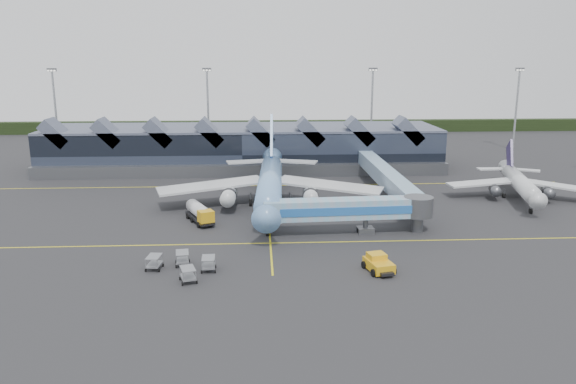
{
  "coord_description": "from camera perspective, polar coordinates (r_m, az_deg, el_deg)",
  "views": [
    {
      "loc": [
        -1.56,
        -82.5,
        25.37
      ],
      "look_at": [
        3.0,
        1.61,
        5.0
      ],
      "focal_mm": 35.0,
      "sensor_mm": 36.0,
      "label": 1
    }
  ],
  "objects": [
    {
      "name": "fuel_truck",
      "position": [
        89.26,
        -9.04,
        -1.99
      ],
      "size": [
        5.29,
        8.54,
        2.94
      ],
      "rotation": [
        0.0,
        0.0,
        0.42
      ],
      "color": "black",
      "rests_on": "ground"
    },
    {
      "name": "main_airliner",
      "position": [
        97.29,
        -1.83,
        1.09
      ],
      "size": [
        39.73,
        45.69,
        14.68
      ],
      "rotation": [
        0.0,
        0.0,
        -0.05
      ],
      "color": "#73AEE9",
      "rests_on": "ground"
    },
    {
      "name": "regional_jet",
      "position": [
        111.0,
        22.42,
        0.97
      ],
      "size": [
        25.26,
        28.07,
        9.72
      ],
      "rotation": [
        0.0,
        0.0,
        -0.24
      ],
      "color": "silver",
      "rests_on": "ground"
    },
    {
      "name": "taxi_stripes",
      "position": [
        95.92,
        -2.06,
        -1.75
      ],
      "size": [
        120.0,
        60.0,
        0.01
      ],
      "color": "yellow",
      "rests_on": "ground"
    },
    {
      "name": "jet_bridge",
      "position": [
        82.54,
        7.18,
        -1.76
      ],
      "size": [
        25.19,
        5.02,
        5.41
      ],
      "rotation": [
        0.0,
        0.0,
        0.06
      ],
      "color": "#7BB0CD",
      "rests_on": "ground"
    },
    {
      "name": "terminal",
      "position": [
        131.5,
        -4.61,
        4.59
      ],
      "size": [
        90.0,
        22.25,
        12.52
      ],
      "color": "black",
      "rests_on": "ground"
    },
    {
      "name": "tree_line_far",
      "position": [
        193.92,
        -2.64,
        6.66
      ],
      "size": [
        260.0,
        4.0,
        4.0
      ],
      "primitive_type": "cube",
      "color": "black",
      "rests_on": "ground"
    },
    {
      "name": "light_masts",
      "position": [
        147.6,
        5.77,
        8.52
      ],
      "size": [
        132.4,
        42.56,
        22.45
      ],
      "color": "#999DA1",
      "rests_on": "ground"
    },
    {
      "name": "baggage_carts",
      "position": [
        69.54,
        -10.59,
        -7.2
      ],
      "size": [
        8.45,
        8.18,
        1.7
      ],
      "rotation": [
        0.0,
        0.0,
        0.04
      ],
      "color": "gray",
      "rests_on": "ground"
    },
    {
      "name": "pushback_tug",
      "position": [
        69.38,
        9.19,
        -7.22
      ],
      "size": [
        3.75,
        5.06,
        2.07
      ],
      "rotation": [
        0.0,
        0.0,
        0.23
      ],
      "color": "gold",
      "rests_on": "ground"
    },
    {
      "name": "ground",
      "position": [
        86.32,
        -1.93,
        -3.5
      ],
      "size": [
        260.0,
        260.0,
        0.0
      ],
      "primitive_type": "plane",
      "color": "#272729",
      "rests_on": "ground"
    }
  ]
}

